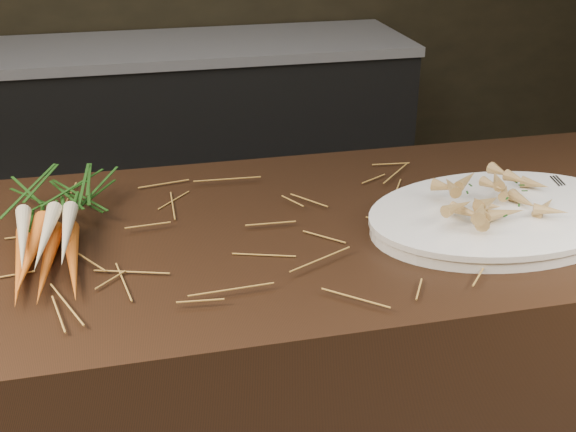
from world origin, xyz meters
name	(u,v)px	position (x,y,z in m)	size (l,w,h in m)	color
back_counter	(198,137)	(0.30, 2.18, 0.42)	(1.82, 0.62, 0.84)	black
straw_bedding	(135,238)	(0.00, 0.30, 0.91)	(1.40, 0.60, 0.02)	#A9802D
root_veg_bunch	(52,214)	(-0.14, 0.36, 0.94)	(0.16, 0.46, 0.09)	#C75013
serving_platter	(501,218)	(0.66, 0.22, 0.91)	(0.50, 0.34, 0.03)	white
roasted_veg_heap	(503,198)	(0.66, 0.22, 0.95)	(0.25, 0.18, 0.06)	#A88542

